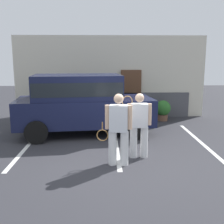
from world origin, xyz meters
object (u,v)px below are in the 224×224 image
tennis_player_woman (139,124)px  potted_plant_by_porch (163,109)px  parked_suv (82,101)px  tennis_player_man (118,129)px

tennis_player_woman → potted_plant_by_porch: tennis_player_woman is taller
parked_suv → potted_plant_by_porch: size_ratio=5.56×
tennis_player_woman → potted_plant_by_porch: 4.66m
parked_suv → tennis_player_man: parked_suv is taller
tennis_player_man → tennis_player_woman: size_ratio=1.03×
potted_plant_by_porch → tennis_player_woman: bearing=-109.8°
tennis_player_woman → potted_plant_by_porch: bearing=-108.9°
potted_plant_by_porch → tennis_player_man: bearing=-113.7°
tennis_player_man → tennis_player_woman: (0.57, 0.51, -0.02)m
parked_suv → tennis_player_man: size_ratio=2.70×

